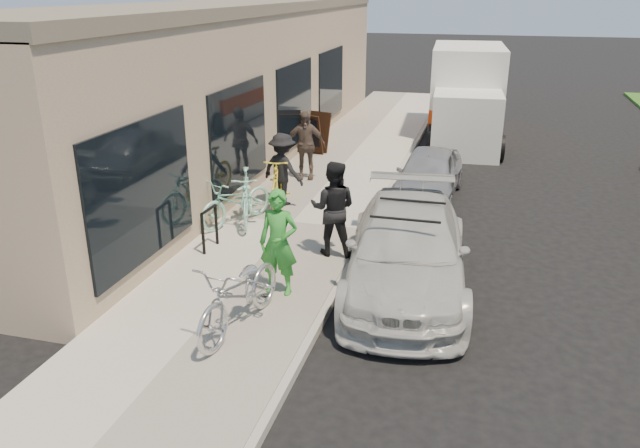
# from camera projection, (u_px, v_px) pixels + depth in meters

# --- Properties ---
(ground) EXTENTS (120.00, 120.00, 0.00)m
(ground) POSITION_uv_depth(u_px,v_px,m) (359.00, 310.00, 9.46)
(ground) COLOR black
(ground) RESTS_ON ground
(sidewalk) EXTENTS (3.00, 34.00, 0.15)m
(sidewalk) POSITION_uv_depth(u_px,v_px,m) (292.00, 225.00, 12.63)
(sidewalk) COLOR #B4AFA2
(sidewalk) RESTS_ON ground
(curb) EXTENTS (0.12, 34.00, 0.13)m
(curb) POSITION_uv_depth(u_px,v_px,m) (368.00, 233.00, 12.25)
(curb) COLOR #9F9C91
(curb) RESTS_ON ground
(storefront) EXTENTS (3.60, 20.00, 4.22)m
(storefront) POSITION_uv_depth(u_px,v_px,m) (234.00, 82.00, 17.19)
(storefront) COLOR tan
(storefront) RESTS_ON ground
(bike_rack) EXTENTS (0.08, 0.55, 0.78)m
(bike_rack) POSITION_uv_depth(u_px,v_px,m) (209.00, 224.00, 11.13)
(bike_rack) COLOR black
(bike_rack) RESTS_ON sidewalk
(sandwich_board) EXTENTS (0.87, 0.87, 1.12)m
(sandwich_board) POSITION_uv_depth(u_px,v_px,m) (314.00, 133.00, 17.63)
(sandwich_board) COLOR black
(sandwich_board) RESTS_ON sidewalk
(sedan_white) EXTENTS (2.34, 4.78, 1.38)m
(sedan_white) POSITION_uv_depth(u_px,v_px,m) (407.00, 250.00, 9.94)
(sedan_white) COLOR beige
(sedan_white) RESTS_ON ground
(sedan_silver) EXTENTS (1.51, 3.42, 1.14)m
(sedan_silver) POSITION_uv_depth(u_px,v_px,m) (429.00, 174.00, 14.29)
(sedan_silver) COLOR #A0A0A5
(sedan_silver) RESTS_ON ground
(moving_truck) EXTENTS (2.53, 5.93, 2.85)m
(moving_truck) POSITION_uv_depth(u_px,v_px,m) (466.00, 99.00, 19.80)
(moving_truck) COLOR silver
(moving_truck) RESTS_ON ground
(tandem_bike) EXTENTS (1.01, 2.13, 1.07)m
(tandem_bike) POSITION_uv_depth(u_px,v_px,m) (240.00, 294.00, 8.48)
(tandem_bike) COLOR silver
(tandem_bike) RESTS_ON sidewalk
(woman_rider) EXTENTS (0.61, 0.40, 1.65)m
(woman_rider) POSITION_uv_depth(u_px,v_px,m) (279.00, 243.00, 9.41)
(woman_rider) COLOR green
(woman_rider) RESTS_ON sidewalk
(man_standing) EXTENTS (0.86, 0.69, 1.69)m
(man_standing) POSITION_uv_depth(u_px,v_px,m) (333.00, 208.00, 10.82)
(man_standing) COLOR black
(man_standing) RESTS_ON sidewalk
(cruiser_bike_a) EXTENTS (1.06, 1.83, 1.06)m
(cruiser_bike_a) POSITION_uv_depth(u_px,v_px,m) (246.00, 197.00, 12.38)
(cruiser_bike_a) COLOR #91D8C3
(cruiser_bike_a) RESTS_ON sidewalk
(cruiser_bike_b) EXTENTS (1.33, 1.92, 0.96)m
(cruiser_bike_b) POSITION_uv_depth(u_px,v_px,m) (237.00, 200.00, 12.36)
(cruiser_bike_b) COLOR #91D8C3
(cruiser_bike_b) RESTS_ON sidewalk
(cruiser_bike_c) EXTENTS (0.80, 1.88, 1.09)m
(cruiser_bike_c) POSITION_uv_depth(u_px,v_px,m) (279.00, 179.00, 13.51)
(cruiser_bike_c) COLOR gold
(cruiser_bike_c) RESTS_ON sidewalk
(bystander_a) EXTENTS (1.15, 0.90, 1.57)m
(bystander_a) POSITION_uv_depth(u_px,v_px,m) (283.00, 169.00, 13.35)
(bystander_a) COLOR black
(bystander_a) RESTS_ON sidewalk
(bystander_b) EXTENTS (1.05, 0.60, 1.69)m
(bystander_b) POSITION_uv_depth(u_px,v_px,m) (305.00, 145.00, 15.16)
(bystander_b) COLOR brown
(bystander_b) RESTS_ON sidewalk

